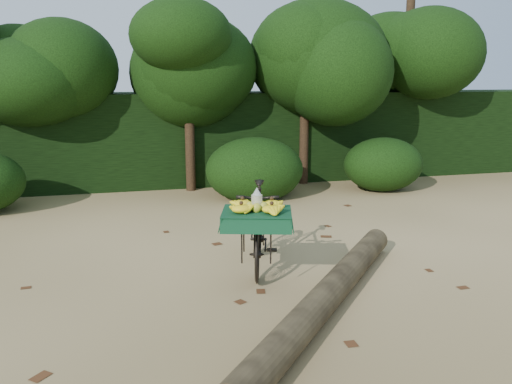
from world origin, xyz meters
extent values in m
plane|color=tan|center=(0.00, 0.00, 0.00)|extent=(80.00, 80.00, 0.00)
imported|color=black|center=(0.64, 0.81, 0.48)|extent=(0.88, 1.64, 0.95)
cube|color=black|center=(0.47, 0.24, 0.78)|extent=(0.45, 0.50, 0.02)
cube|color=#124425|center=(0.47, 0.24, 0.80)|extent=(0.82, 0.74, 0.01)
ellipsoid|color=#ACA929|center=(0.53, 0.22, 0.85)|extent=(0.09, 0.07, 0.10)
ellipsoid|color=#ACA929|center=(0.48, 0.29, 0.85)|extent=(0.09, 0.07, 0.10)
ellipsoid|color=#ACA929|center=(0.40, 0.26, 0.85)|extent=(0.09, 0.07, 0.10)
ellipsoid|color=#ACA929|center=(0.45, 0.18, 0.85)|extent=(0.09, 0.07, 0.10)
cylinder|color=#EAE5C6|center=(0.47, 0.25, 0.89)|extent=(0.11, 0.11, 0.14)
cylinder|color=brown|center=(0.97, -0.44, 0.14)|extent=(2.67, 3.08, 0.27)
cube|color=black|center=(0.00, 6.30, 0.90)|extent=(26.00, 1.80, 1.80)
camera|label=1|loc=(-0.87, -4.81, 2.10)|focal=38.00mm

